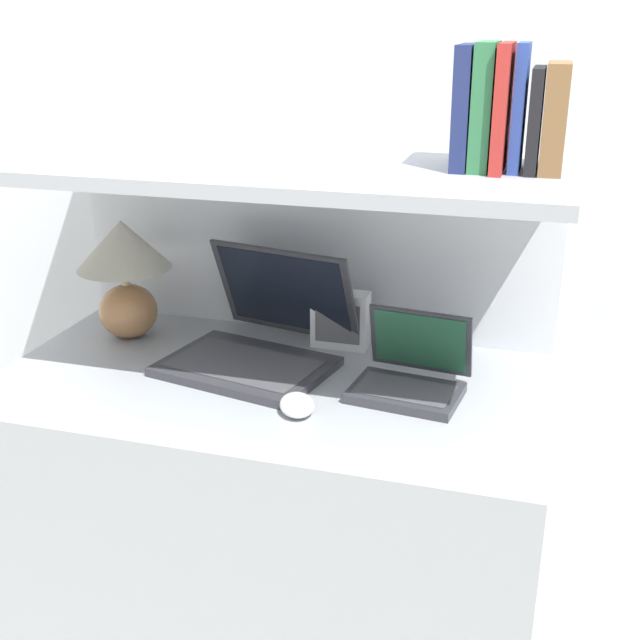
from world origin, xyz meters
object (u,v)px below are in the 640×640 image
(book_black, at_px, (535,120))
(book_brown, at_px, (555,118))
(laptop_large, at_px, (259,341))
(book_blue, at_px, (519,108))
(table_lamp, at_px, (124,265))
(book_red, at_px, (503,107))
(book_green, at_px, (484,107))
(laptop_small, at_px, (410,375))
(computer_mouse, at_px, (297,405))
(router_box, at_px, (341,320))
(book_navy, at_px, (464,107))

(book_black, bearing_deg, book_brown, 0.00)
(laptop_large, height_order, book_blue, book_blue)
(table_lamp, relative_size, book_black, 1.57)
(laptop_large, bearing_deg, book_red, -2.52)
(book_red, bearing_deg, book_brown, -0.00)
(laptop_large, bearing_deg, book_green, -2.70)
(table_lamp, xyz_separation_m, laptop_large, (0.36, -0.06, -0.13))
(table_lamp, bearing_deg, book_green, -5.61)
(laptop_small, bearing_deg, book_brown, 8.76)
(book_black, relative_size, book_red, 0.82)
(book_red, bearing_deg, computer_mouse, -150.37)
(computer_mouse, distance_m, book_black, 0.71)
(laptop_large, relative_size, book_green, 1.84)
(book_blue, bearing_deg, table_lamp, 174.79)
(laptop_large, bearing_deg, router_box, 42.83)
(book_blue, xyz_separation_m, book_green, (-0.06, 0.00, 0.00))
(computer_mouse, xyz_separation_m, router_box, (-0.01, 0.36, 0.05))
(router_box, height_order, book_navy, book_navy)
(table_lamp, height_order, book_green, book_green)
(computer_mouse, xyz_separation_m, book_green, (0.31, 0.20, 0.57))
(book_navy, bearing_deg, book_red, 0.00)
(book_brown, height_order, book_green, book_green)
(router_box, bearing_deg, laptop_large, -137.17)
(book_black, xyz_separation_m, book_navy, (-0.13, 0.00, 0.02))
(book_red, bearing_deg, book_black, -0.00)
(book_navy, bearing_deg, laptop_small, -153.52)
(laptop_large, xyz_separation_m, book_black, (0.56, -0.02, 0.51))
(laptop_large, relative_size, computer_mouse, 3.61)
(computer_mouse, distance_m, book_red, 0.69)
(laptop_small, distance_m, book_red, 0.57)
(router_box, bearing_deg, computer_mouse, -89.10)
(book_green, bearing_deg, table_lamp, 174.39)
(router_box, bearing_deg, book_green, -27.62)
(book_black, height_order, book_green, book_green)
(computer_mouse, bearing_deg, router_box, 90.90)
(book_blue, distance_m, book_navy, 0.10)
(book_brown, xyz_separation_m, book_red, (-0.10, 0.00, 0.02))
(laptop_large, height_order, book_green, book_green)
(router_box, height_order, book_black, book_black)
(laptop_small, distance_m, book_brown, 0.58)
(table_lamp, height_order, book_blue, book_blue)
(laptop_large, height_order, router_box, laptop_large)
(book_green, bearing_deg, router_box, 152.38)
(computer_mouse, relative_size, book_black, 0.63)
(book_brown, distance_m, book_navy, 0.17)
(laptop_large, xyz_separation_m, laptop_small, (0.36, -0.06, -0.01))
(book_green, bearing_deg, book_black, 0.00)
(book_red, bearing_deg, book_navy, -180.00)
(book_blue, relative_size, book_green, 0.99)
(laptop_large, distance_m, book_red, 0.74)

